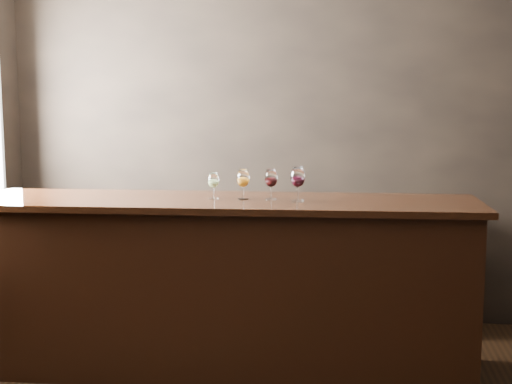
# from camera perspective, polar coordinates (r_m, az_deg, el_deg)

# --- Properties ---
(room_shell) EXTENTS (5.02, 4.52, 2.81)m
(room_shell) POSITION_cam_1_polar(r_m,az_deg,el_deg) (3.43, 0.33, 8.31)
(room_shell) COLOR black
(room_shell) RESTS_ON ground
(bar_counter) EXTENTS (3.11, 0.80, 1.08)m
(bar_counter) POSITION_cam_1_polar(r_m,az_deg,el_deg) (4.61, -2.46, -7.74)
(bar_counter) COLOR black
(bar_counter) RESTS_ON ground
(bar_top) EXTENTS (3.22, 0.88, 0.04)m
(bar_top) POSITION_cam_1_polar(r_m,az_deg,el_deg) (4.49, -2.50, -0.84)
(bar_top) COLOR black
(bar_top) RESTS_ON bar_counter
(back_bar_shelf) EXTENTS (2.58, 0.40, 0.93)m
(back_bar_shelf) POSITION_cam_1_polar(r_m,az_deg,el_deg) (5.53, 0.56, -5.86)
(back_bar_shelf) COLOR black
(back_bar_shelf) RESTS_ON ground
(glass_white) EXTENTS (0.07, 0.07, 0.17)m
(glass_white) POSITION_cam_1_polar(r_m,az_deg,el_deg) (4.50, -3.43, 0.90)
(glass_white) COLOR white
(glass_white) RESTS_ON bar_top
(glass_amber) EXTENTS (0.08, 0.08, 0.19)m
(glass_amber) POSITION_cam_1_polar(r_m,az_deg,el_deg) (4.48, -1.04, 1.05)
(glass_amber) COLOR white
(glass_amber) RESTS_ON bar_top
(glass_red_a) EXTENTS (0.08, 0.08, 0.19)m
(glass_red_a) POSITION_cam_1_polar(r_m,az_deg,el_deg) (4.46, 1.21, 1.06)
(glass_red_a) COLOR white
(glass_red_a) RESTS_ON bar_top
(glass_red_b) EXTENTS (0.09, 0.09, 0.22)m
(glass_red_b) POSITION_cam_1_polar(r_m,az_deg,el_deg) (4.39, 3.36, 1.14)
(glass_red_b) COLOR white
(glass_red_b) RESTS_ON bar_top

